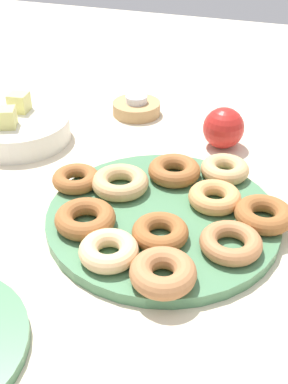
# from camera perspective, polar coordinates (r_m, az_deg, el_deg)

# --- Properties ---
(ground_plane) EXTENTS (2.40, 2.40, 0.00)m
(ground_plane) POSITION_cam_1_polar(r_m,az_deg,el_deg) (0.72, 2.26, -3.60)
(ground_plane) COLOR beige
(donut_plate) EXTENTS (0.35, 0.35, 0.02)m
(donut_plate) POSITION_cam_1_polar(r_m,az_deg,el_deg) (0.71, 2.28, -3.05)
(donut_plate) COLOR #4C7F56
(donut_plate) RESTS_ON ground_plane
(donut_0) EXTENTS (0.11, 0.11, 0.03)m
(donut_0) POSITION_cam_1_polar(r_m,az_deg,el_deg) (0.79, 9.71, 2.72)
(donut_0) COLOR tan
(donut_0) RESTS_ON donut_plate
(donut_1) EXTENTS (0.11, 0.11, 0.03)m
(donut_1) POSITION_cam_1_polar(r_m,az_deg,el_deg) (0.68, -7.09, -3.20)
(donut_1) COLOR #995B2D
(donut_1) RESTS_ON donut_plate
(donut_2) EXTENTS (0.08, 0.08, 0.02)m
(donut_2) POSITION_cam_1_polar(r_m,az_deg,el_deg) (0.65, 1.97, -4.86)
(donut_2) COLOR #995B2D
(donut_2) RESTS_ON donut_plate
(donut_3) EXTENTS (0.11, 0.11, 0.03)m
(donut_3) POSITION_cam_1_polar(r_m,az_deg,el_deg) (0.70, 14.21, -2.64)
(donut_3) COLOR #995B2D
(donut_3) RESTS_ON donut_plate
(donut_4) EXTENTS (0.12, 0.12, 0.03)m
(donut_4) POSITION_cam_1_polar(r_m,az_deg,el_deg) (0.75, -2.88, 1.17)
(donut_4) COLOR tan
(donut_4) RESTS_ON donut_plate
(donut_5) EXTENTS (0.10, 0.10, 0.03)m
(donut_5) POSITION_cam_1_polar(r_m,az_deg,el_deg) (0.59, 2.31, -9.68)
(donut_5) COLOR #B27547
(donut_5) RESTS_ON donut_plate
(donut_6) EXTENTS (0.10, 0.10, 0.02)m
(donut_6) POSITION_cam_1_polar(r_m,az_deg,el_deg) (0.77, -8.19, 1.59)
(donut_6) COLOR #995B2D
(donut_6) RESTS_ON donut_plate
(donut_7) EXTENTS (0.09, 0.09, 0.02)m
(donut_7) POSITION_cam_1_polar(r_m,az_deg,el_deg) (0.64, 10.42, -6.03)
(donut_7) COLOR #B27547
(donut_7) RESTS_ON donut_plate
(donut_8) EXTENTS (0.08, 0.08, 0.03)m
(donut_8) POSITION_cam_1_polar(r_m,az_deg,el_deg) (0.62, -4.27, -7.06)
(donut_8) COLOR #EABC84
(donut_8) RESTS_ON donut_plate
(donut_9) EXTENTS (0.12, 0.12, 0.03)m
(donut_9) POSITION_cam_1_polar(r_m,az_deg,el_deg) (0.78, 3.67, 2.60)
(donut_9) COLOR #995B2D
(donut_9) RESTS_ON donut_plate
(donut_10) EXTENTS (0.08, 0.08, 0.03)m
(donut_10) POSITION_cam_1_polar(r_m,az_deg,el_deg) (0.72, 8.50, -0.62)
(donut_10) COLOR tan
(donut_10) RESTS_ON donut_plate
(candle_holder) EXTENTS (0.10, 0.10, 0.03)m
(candle_holder) POSITION_cam_1_polar(r_m,az_deg,el_deg) (1.04, -0.91, 10.05)
(candle_holder) COLOR tan
(candle_holder) RESTS_ON ground_plane
(tealight) EXTENTS (0.05, 0.05, 0.01)m
(tealight) POSITION_cam_1_polar(r_m,az_deg,el_deg) (1.03, -0.92, 11.11)
(tealight) COLOR silver
(tealight) RESTS_ON candle_holder
(fruit_bowl) EXTENTS (0.20, 0.20, 0.04)m
(fruit_bowl) POSITION_cam_1_polar(r_m,az_deg,el_deg) (0.96, -14.81, 7.28)
(fruit_bowl) COLOR silver
(fruit_bowl) RESTS_ON ground_plane
(melon_chunk_left) EXTENTS (0.05, 0.05, 0.04)m
(melon_chunk_left) POSITION_cam_1_polar(r_m,az_deg,el_deg) (0.92, -16.34, 8.58)
(melon_chunk_left) COLOR #DBD67A
(melon_chunk_left) RESTS_ON fruit_bowl
(melon_chunk_right) EXTENTS (0.04, 0.04, 0.04)m
(melon_chunk_right) POSITION_cam_1_polar(r_m,az_deg,el_deg) (0.97, -14.81, 10.39)
(melon_chunk_right) COLOR #DBD67A
(melon_chunk_right) RESTS_ON fruit_bowl
(apple) EXTENTS (0.08, 0.08, 0.08)m
(apple) POSITION_cam_1_polar(r_m,az_deg,el_deg) (0.91, 9.55, 7.61)
(apple) COLOR red
(apple) RESTS_ON ground_plane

